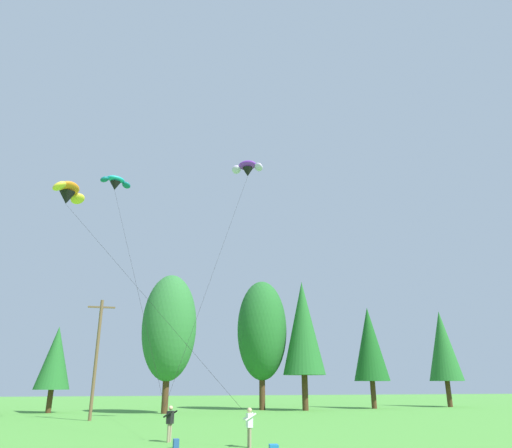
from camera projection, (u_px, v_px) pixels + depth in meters
name	position (u px, v px, depth m)	size (l,w,h in m)	color
treeline_tree_d	(55.00, 358.00, 47.49)	(3.44, 3.44, 8.37)	#472D19
treeline_tree_e	(169.00, 327.00, 47.51)	(5.46, 5.46, 13.54)	#472D19
treeline_tree_f	(262.00, 330.00, 53.72)	(5.64, 5.64, 14.21)	#472D19
treeline_tree_g	(303.00, 327.00, 52.83)	(4.68, 4.68, 14.00)	#472D19
treeline_tree_h	(370.00, 344.00, 56.24)	(4.16, 4.16, 11.64)	#472D19
treeline_tree_i	(443.00, 346.00, 60.03)	(4.18, 4.18, 11.74)	#472D19
utility_pole	(97.00, 355.00, 37.92)	(2.20, 0.26, 9.41)	brown
kite_flyer_near	(170.00, 420.00, 23.37)	(0.74, 0.76, 1.69)	gray
kite_flyer_mid	(249.00, 424.00, 21.45)	(0.55, 0.59, 1.69)	gray
parafoil_kite_high_teal	(115.00, 183.00, 38.06)	(5.70, 11.73, 17.24)	teal
parafoil_kite_mid_orange	(68.00, 193.00, 33.66)	(11.81, 12.50, 15.03)	orange
parafoil_kite_far_purple	(248.00, 169.00, 38.98)	(7.51, 9.73, 18.87)	purple
backpack	(176.00, 444.00, 20.86)	(0.32, 0.24, 0.40)	#234C89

